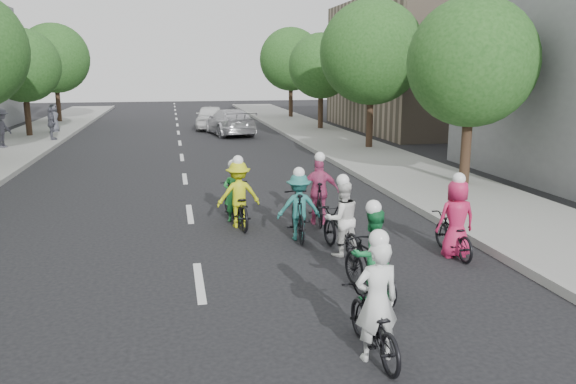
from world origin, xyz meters
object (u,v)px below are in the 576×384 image
object	(u,v)px
cyclist_6	(341,226)
spectator_2	(54,118)
follow_car_lead	(229,122)
spectator_0	(2,128)
cyclist_7	(298,211)
cyclist_3	(319,197)
spectator_1	(51,124)
cyclist_4	(454,227)
cyclist_1	(371,261)
cyclist_0	(374,316)
cyclist_5	(233,198)
cyclist_2	(238,200)
follow_car_trail	(211,117)

from	to	relation	value
cyclist_6	spectator_2	distance (m)	26.70
follow_car_lead	spectator_0	distance (m)	11.93
cyclist_7	cyclist_3	bearing A→B (deg)	-119.46
cyclist_3	follow_car_lead	xyz separation A→B (m)	(-0.21, 19.77, 0.09)
cyclist_3	spectator_1	xyz separation A→B (m)	(-9.63, 18.07, 0.33)
follow_car_lead	spectator_0	world-z (taller)	spectator_0
cyclist_4	spectator_1	xyz separation A→B (m)	(-11.71, 21.06, 0.39)
cyclist_1	follow_car_lead	world-z (taller)	cyclist_1
cyclist_3	cyclist_7	xyz separation A→B (m)	(-0.78, -1.18, -0.02)
cyclist_0	follow_car_lead	xyz separation A→B (m)	(0.77, 26.38, 0.18)
cyclist_3	follow_car_lead	bearing A→B (deg)	-80.55
cyclist_4	follow_car_lead	bearing A→B (deg)	-82.79
cyclist_5	cyclist_7	world-z (taller)	cyclist_7
cyclist_6	cyclist_7	bearing A→B (deg)	-71.26
cyclist_1	spectator_0	bearing A→B (deg)	-72.83
spectator_0	spectator_2	world-z (taller)	spectator_0
cyclist_4	spectator_1	bearing A→B (deg)	-59.45
cyclist_7	spectator_1	bearing A→B (deg)	-61.03
cyclist_6	cyclist_2	bearing A→B (deg)	-62.40
spectator_1	cyclist_3	bearing A→B (deg)	-172.36
cyclist_1	cyclist_7	xyz separation A→B (m)	(-0.44, 3.51, 0.01)
cyclist_6	cyclist_7	distance (m)	1.40
cyclist_2	cyclist_5	bearing A→B (deg)	-88.80
cyclist_3	spectator_2	xyz separation A→B (m)	(-10.29, 22.27, 0.30)
cyclist_4	follow_car_lead	size ratio (longest dim) A/B	0.34
cyclist_3	follow_car_trail	bearing A→B (deg)	-78.58
cyclist_7	spectator_0	bearing A→B (deg)	-53.33
cyclist_5	spectator_0	world-z (taller)	spectator_0
cyclist_6	spectator_2	world-z (taller)	spectator_2
follow_car_lead	follow_car_trail	xyz separation A→B (m)	(-0.83, 3.42, 0.02)
spectator_2	cyclist_3	bearing A→B (deg)	-153.44
cyclist_3	follow_car_lead	size ratio (longest dim) A/B	0.36
cyclist_1	cyclist_2	xyz separation A→B (m)	(-1.64, 4.83, 0.00)
cyclist_1	spectator_0	size ratio (longest dim) A/B	0.95
cyclist_7	spectator_0	distance (m)	19.65
cyclist_4	follow_car_trail	xyz separation A→B (m)	(-3.12, 26.18, 0.17)
cyclist_5	cyclist_0	bearing A→B (deg)	88.24
cyclist_4	cyclist_6	xyz separation A→B (m)	(-2.24, 0.56, -0.01)
cyclist_0	spectator_0	xyz separation A→B (m)	(-10.33, 22.02, 0.49)
follow_car_lead	spectator_2	bearing A→B (deg)	-24.03
cyclist_5	follow_car_trail	distance (m)	22.51
cyclist_2	follow_car_lead	size ratio (longest dim) A/B	0.38
spectator_0	spectator_1	bearing A→B (deg)	-14.04
spectator_1	cyclist_7	bearing A→B (deg)	-175.73
cyclist_0	cyclist_6	size ratio (longest dim) A/B	0.98
cyclist_6	follow_car_trail	xyz separation A→B (m)	(-0.88, 25.62, 0.18)
cyclist_1	spectator_1	bearing A→B (deg)	-79.24
cyclist_7	follow_car_trail	bearing A→B (deg)	-85.13
spectator_0	cyclist_7	bearing A→B (deg)	-129.32
follow_car_lead	spectator_1	world-z (taller)	spectator_1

